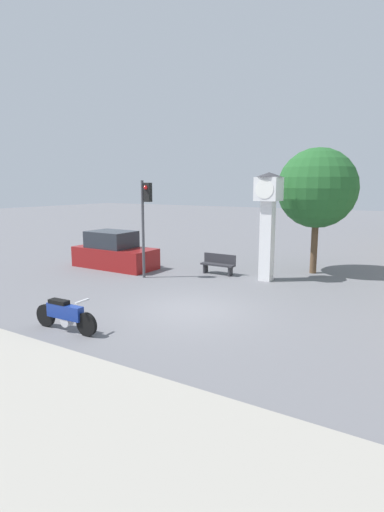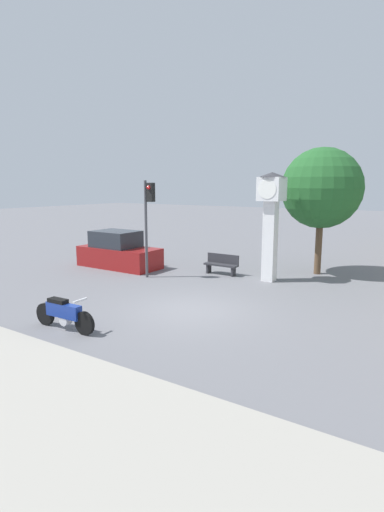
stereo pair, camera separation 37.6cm
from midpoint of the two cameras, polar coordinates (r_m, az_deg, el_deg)
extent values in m
plane|color=slate|center=(13.09, -1.04, -7.76)|extent=(120.00, 120.00, 0.00)
cylinder|color=black|center=(11.26, -15.77, -9.39)|extent=(0.66, 0.14, 0.65)
cylinder|color=black|center=(12.37, -20.99, -7.93)|extent=(0.66, 0.14, 0.65)
cube|color=navy|center=(11.73, -18.57, -7.53)|extent=(1.20, 0.29, 0.39)
cube|color=black|center=(11.82, -19.36, -6.18)|extent=(0.62, 0.28, 0.11)
cylinder|color=silver|center=(11.77, -18.31, -8.84)|extent=(0.31, 0.23, 0.30)
cube|color=silver|center=(11.15, -16.35, -6.22)|extent=(0.09, 0.48, 0.04)
cube|color=white|center=(17.09, 10.05, 2.10)|extent=(0.51, 0.51, 3.38)
cube|color=white|center=(16.93, 10.27, 9.39)|extent=(0.96, 0.96, 0.96)
cylinder|color=white|center=(16.48, 9.64, 9.40)|extent=(0.77, 0.02, 0.77)
cone|color=#333338|center=(16.94, 10.33, 11.36)|extent=(1.15, 1.15, 0.20)
cylinder|color=#47474C|center=(17.44, -7.62, 3.72)|extent=(0.12, 0.12, 4.22)
cube|color=black|center=(17.15, -6.96, 9.02)|extent=(0.28, 0.24, 0.80)
sphere|color=red|center=(17.03, -7.29, 9.68)|extent=(0.16, 0.16, 0.16)
cylinder|color=brown|center=(19.10, 16.51, 1.27)|extent=(0.30, 0.30, 2.46)
sphere|color=#235B28|center=(18.90, 16.91, 9.26)|extent=(3.57, 3.57, 3.57)
cube|color=#2D2D33|center=(18.19, 3.11, -1.24)|extent=(1.60, 0.44, 0.08)
cube|color=#2D2D33|center=(18.31, 3.40, -0.38)|extent=(1.60, 0.06, 0.44)
cube|color=#2D2D33|center=(18.55, 1.37, -1.78)|extent=(0.08, 0.35, 0.41)
cube|color=#2D2D33|center=(17.95, 4.90, -2.21)|extent=(0.08, 0.35, 0.41)
cube|color=maroon|center=(20.08, -11.46, -0.22)|extent=(4.21, 1.83, 1.00)
cube|color=#262B33|center=(20.08, -11.96, 2.37)|extent=(2.21, 1.67, 0.80)
camera|label=1|loc=(0.19, -90.82, -0.14)|focal=28.00mm
camera|label=2|loc=(0.19, 89.18, 0.14)|focal=28.00mm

